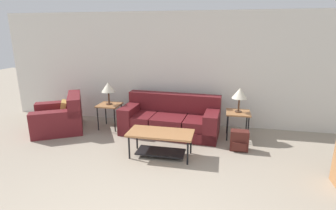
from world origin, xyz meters
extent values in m
cube|color=silver|center=(0.00, 4.11, 1.30)|extent=(9.19, 0.06, 2.60)
cube|color=maroon|center=(-0.24, 3.37, 0.11)|extent=(2.13, 1.05, 0.22)
cube|color=maroon|center=(-0.94, 3.39, 0.32)|extent=(0.72, 0.87, 0.20)
cube|color=maroon|center=(-0.24, 3.35, 0.32)|extent=(0.72, 0.87, 0.20)
cube|color=maroon|center=(0.45, 3.31, 0.32)|extent=(0.72, 0.87, 0.20)
cube|color=maroon|center=(-0.22, 3.70, 0.62)|extent=(2.09, 0.38, 0.40)
cube|color=maroon|center=(-1.14, 3.42, 0.29)|extent=(0.33, 0.94, 0.58)
cube|color=maroon|center=(0.66, 3.31, 0.29)|extent=(0.33, 0.94, 0.58)
cube|color=maroon|center=(-2.74, 3.03, 0.20)|extent=(1.41, 1.43, 0.40)
cube|color=maroon|center=(-2.41, 3.22, 0.60)|extent=(0.75, 1.05, 0.40)
cube|color=maroon|center=(-2.94, 3.38, 0.28)|extent=(1.01, 0.73, 0.56)
cube|color=maroon|center=(-2.54, 2.68, 0.28)|extent=(1.01, 0.73, 0.56)
cube|color=tan|center=(-2.63, 3.09, 0.50)|extent=(0.33, 0.39, 0.36)
cube|color=#A87042|center=(-0.19, 2.26, 0.44)|extent=(1.15, 0.55, 0.04)
cylinder|color=black|center=(-0.70, 2.05, 0.21)|extent=(0.03, 0.03, 0.42)
cylinder|color=black|center=(0.32, 2.05, 0.21)|extent=(0.03, 0.03, 0.42)
cylinder|color=black|center=(-0.70, 2.47, 0.21)|extent=(0.03, 0.03, 0.42)
cylinder|color=black|center=(0.32, 2.47, 0.21)|extent=(0.03, 0.03, 0.42)
cube|color=black|center=(-0.19, 2.26, 0.08)|extent=(0.86, 0.38, 0.02)
cube|color=#A87042|center=(-1.66, 3.41, 0.55)|extent=(0.48, 0.49, 0.03)
cylinder|color=black|center=(-1.86, 3.21, 0.27)|extent=(0.03, 0.03, 0.54)
cylinder|color=black|center=(-1.46, 3.21, 0.27)|extent=(0.03, 0.03, 0.54)
cylinder|color=black|center=(-1.86, 3.62, 0.27)|extent=(0.03, 0.03, 0.54)
cylinder|color=black|center=(-1.46, 3.62, 0.27)|extent=(0.03, 0.03, 0.54)
cube|color=#A87042|center=(1.17, 3.41, 0.55)|extent=(0.48, 0.49, 0.03)
cylinder|color=black|center=(0.97, 3.21, 0.27)|extent=(0.03, 0.03, 0.54)
cylinder|color=black|center=(1.38, 3.21, 0.27)|extent=(0.03, 0.03, 0.54)
cylinder|color=black|center=(0.97, 3.62, 0.27)|extent=(0.03, 0.03, 0.54)
cylinder|color=black|center=(1.38, 3.62, 0.27)|extent=(0.03, 0.03, 0.54)
cylinder|color=#472D1E|center=(-1.66, 3.41, 0.58)|extent=(0.14, 0.14, 0.02)
cylinder|color=#472D1E|center=(-1.66, 3.41, 0.72)|extent=(0.04, 0.04, 0.27)
cone|color=beige|center=(-1.66, 3.41, 0.96)|extent=(0.31, 0.31, 0.21)
cylinder|color=#472D1E|center=(1.17, 3.41, 0.58)|extent=(0.14, 0.14, 0.02)
cylinder|color=#472D1E|center=(1.17, 3.41, 0.72)|extent=(0.04, 0.04, 0.27)
cone|color=beige|center=(1.17, 3.41, 0.96)|extent=(0.31, 0.31, 0.21)
cube|color=#4C1E19|center=(1.19, 2.81, 0.19)|extent=(0.33, 0.20, 0.38)
cube|color=#4C1E19|center=(1.19, 2.69, 0.12)|extent=(0.25, 0.05, 0.15)
cylinder|color=#4C1E19|center=(1.10, 2.93, 0.21)|extent=(0.02, 0.02, 0.29)
cylinder|color=#4C1E19|center=(1.28, 2.93, 0.21)|extent=(0.02, 0.02, 0.29)
camera|label=1|loc=(0.83, -1.90, 2.16)|focal=28.00mm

